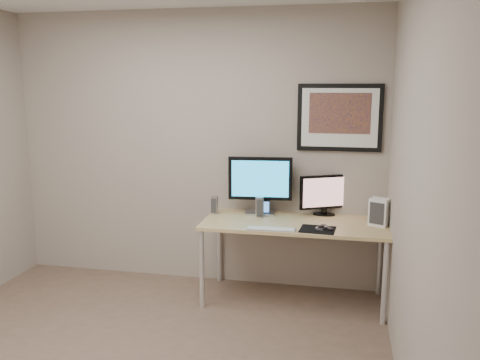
{
  "coord_description": "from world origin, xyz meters",
  "views": [
    {
      "loc": [
        1.41,
        -2.95,
        1.92
      ],
      "look_at": [
        0.56,
        1.1,
        1.13
      ],
      "focal_mm": 38.0,
      "sensor_mm": 36.0,
      "label": 1
    }
  ],
  "objects_px": {
    "speaker_left": "(215,205)",
    "monitor_large": "(260,183)",
    "monitor_tv": "(325,194)",
    "speaker_right": "(260,207)",
    "phone_dock": "(266,208)",
    "desk": "(294,229)",
    "framed_art": "(340,118)",
    "keyboard": "(271,229)",
    "fan_unit": "(379,212)"
  },
  "relations": [
    {
      "from": "keyboard",
      "to": "fan_unit",
      "type": "xyz_separation_m",
      "value": [
        0.88,
        0.32,
        0.11
      ]
    },
    {
      "from": "framed_art",
      "to": "speaker_left",
      "type": "distance_m",
      "value": 1.39
    },
    {
      "from": "desk",
      "to": "fan_unit",
      "type": "height_order",
      "value": "fan_unit"
    },
    {
      "from": "monitor_tv",
      "to": "speaker_right",
      "type": "height_order",
      "value": "monitor_tv"
    },
    {
      "from": "speaker_right",
      "to": "fan_unit",
      "type": "bearing_deg",
      "value": -15.14
    },
    {
      "from": "fan_unit",
      "to": "speaker_right",
      "type": "bearing_deg",
      "value": -159.4
    },
    {
      "from": "framed_art",
      "to": "monitor_large",
      "type": "height_order",
      "value": "framed_art"
    },
    {
      "from": "desk",
      "to": "monitor_large",
      "type": "distance_m",
      "value": 0.54
    },
    {
      "from": "desk",
      "to": "fan_unit",
      "type": "bearing_deg",
      "value": 2.49
    },
    {
      "from": "monitor_large",
      "to": "speaker_right",
      "type": "xyz_separation_m",
      "value": [
        0.02,
        -0.12,
        -0.2
      ]
    },
    {
      "from": "monitor_large",
      "to": "keyboard",
      "type": "relative_size",
      "value": 1.46
    },
    {
      "from": "monitor_large",
      "to": "keyboard",
      "type": "distance_m",
      "value": 0.6
    },
    {
      "from": "desk",
      "to": "monitor_tv",
      "type": "height_order",
      "value": "monitor_tv"
    },
    {
      "from": "monitor_large",
      "to": "monitor_tv",
      "type": "xyz_separation_m",
      "value": [
        0.58,
        0.07,
        -0.1
      ]
    },
    {
      "from": "fan_unit",
      "to": "phone_dock",
      "type": "bearing_deg",
      "value": -164.02
    },
    {
      "from": "desk",
      "to": "framed_art",
      "type": "relative_size",
      "value": 2.13
    },
    {
      "from": "keyboard",
      "to": "phone_dock",
      "type": "bearing_deg",
      "value": 102.87
    },
    {
      "from": "desk",
      "to": "keyboard",
      "type": "bearing_deg",
      "value": -119.88
    },
    {
      "from": "speaker_right",
      "to": "phone_dock",
      "type": "relative_size",
      "value": 1.31
    },
    {
      "from": "speaker_right",
      "to": "phone_dock",
      "type": "distance_m",
      "value": 0.09
    },
    {
      "from": "phone_dock",
      "to": "framed_art",
      "type": "bearing_deg",
      "value": -0.3
    },
    {
      "from": "monitor_tv",
      "to": "speaker_left",
      "type": "height_order",
      "value": "monitor_tv"
    },
    {
      "from": "monitor_tv",
      "to": "fan_unit",
      "type": "distance_m",
      "value": 0.54
    },
    {
      "from": "monitor_large",
      "to": "fan_unit",
      "type": "height_order",
      "value": "monitor_large"
    },
    {
      "from": "monitor_tv",
      "to": "monitor_large",
      "type": "bearing_deg",
      "value": 160.66
    },
    {
      "from": "keyboard",
      "to": "fan_unit",
      "type": "distance_m",
      "value": 0.94
    },
    {
      "from": "desk",
      "to": "speaker_right",
      "type": "distance_m",
      "value": 0.37
    },
    {
      "from": "monitor_tv",
      "to": "desk",
      "type": "bearing_deg",
      "value": -157.05
    },
    {
      "from": "speaker_left",
      "to": "phone_dock",
      "type": "bearing_deg",
      "value": 5.01
    },
    {
      "from": "speaker_right",
      "to": "keyboard",
      "type": "distance_m",
      "value": 0.42
    },
    {
      "from": "framed_art",
      "to": "speaker_right",
      "type": "relative_size",
      "value": 3.96
    },
    {
      "from": "desk",
      "to": "speaker_right",
      "type": "height_order",
      "value": "speaker_right"
    },
    {
      "from": "framed_art",
      "to": "monitor_large",
      "type": "bearing_deg",
      "value": -169.92
    },
    {
      "from": "framed_art",
      "to": "speaker_left",
      "type": "bearing_deg",
      "value": -169.89
    },
    {
      "from": "monitor_tv",
      "to": "speaker_left",
      "type": "bearing_deg",
      "value": 161.86
    },
    {
      "from": "speaker_left",
      "to": "monitor_large",
      "type": "bearing_deg",
      "value": 11.38
    },
    {
      "from": "desk",
      "to": "keyboard",
      "type": "distance_m",
      "value": 0.34
    },
    {
      "from": "desk",
      "to": "speaker_left",
      "type": "relative_size",
      "value": 9.7
    },
    {
      "from": "desk",
      "to": "framed_art",
      "type": "distance_m",
      "value": 1.07
    },
    {
      "from": "monitor_large",
      "to": "fan_unit",
      "type": "bearing_deg",
      "value": -14.87
    },
    {
      "from": "desk",
      "to": "keyboard",
      "type": "relative_size",
      "value": 3.98
    },
    {
      "from": "framed_art",
      "to": "monitor_tv",
      "type": "height_order",
      "value": "framed_art"
    },
    {
      "from": "speaker_right",
      "to": "phone_dock",
      "type": "bearing_deg",
      "value": 46.89
    },
    {
      "from": "keyboard",
      "to": "speaker_left",
      "type": "bearing_deg",
      "value": 143.27
    },
    {
      "from": "monitor_large",
      "to": "speaker_right",
      "type": "bearing_deg",
      "value": -87.44
    },
    {
      "from": "phone_dock",
      "to": "fan_unit",
      "type": "relative_size",
      "value": 0.61
    },
    {
      "from": "speaker_right",
      "to": "fan_unit",
      "type": "distance_m",
      "value": 1.04
    },
    {
      "from": "monitor_large",
      "to": "fan_unit",
      "type": "xyz_separation_m",
      "value": [
        1.06,
        -0.18,
        -0.18
      ]
    },
    {
      "from": "monitor_tv",
      "to": "phone_dock",
      "type": "distance_m",
      "value": 0.55
    },
    {
      "from": "desk",
      "to": "monitor_large",
      "type": "height_order",
      "value": "monitor_large"
    }
  ]
}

